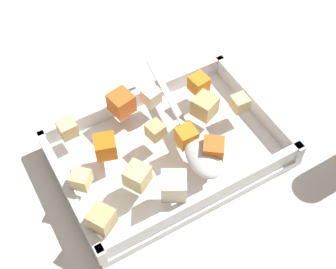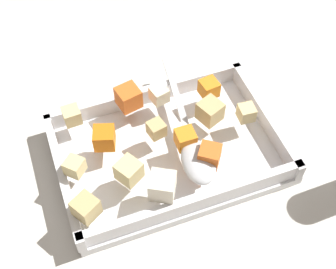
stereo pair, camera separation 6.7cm
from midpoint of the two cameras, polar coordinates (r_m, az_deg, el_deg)
ground_plane at (r=0.72m, az=-2.41°, el=-2.94°), size 4.00×4.00×0.00m
baking_dish at (r=0.71m, az=-2.72°, el=-2.19°), size 0.33×0.22×0.04m
carrot_chunk_far_left at (r=0.65m, az=2.69°, el=-2.05°), size 0.04×0.04×0.03m
carrot_chunk_near_left at (r=0.71m, az=-8.49°, el=3.70°), size 0.04×0.04×0.03m
carrot_chunk_rim_edge at (r=0.67m, az=-0.61°, el=-0.42°), size 0.03×0.03×0.03m
carrot_chunk_under_handle at (r=0.67m, az=-10.62°, el=-1.66°), size 0.04×0.04×0.03m
carrot_chunk_near_right at (r=0.73m, az=1.20°, el=6.12°), size 0.03×0.03×0.03m
potato_chunk_front_center at (r=0.70m, az=-15.04°, el=0.53°), size 0.03×0.03×0.03m
potato_chunk_heap_top at (r=0.71m, az=6.39°, el=3.46°), size 0.03×0.03×0.02m
potato_chunk_mid_left at (r=0.70m, az=1.82°, el=3.34°), size 0.04×0.04×0.03m
potato_chunk_heap_side at (r=0.72m, az=-4.78°, el=4.56°), size 0.03×0.03×0.02m
potato_chunk_corner_sw at (r=0.65m, az=-13.66°, el=-5.62°), size 0.03×0.03×0.02m
potato_chunk_far_right at (r=0.63m, az=-6.88°, el=-5.33°), size 0.04×0.04×0.03m
potato_chunk_center at (r=0.68m, az=-4.40°, el=0.31°), size 0.03×0.03×0.02m
potato_chunk_corner_nw at (r=0.61m, az=-11.40°, el=-10.42°), size 0.04×0.04×0.03m
parsnip_chunk_near_spoon at (r=0.62m, az=-2.42°, el=-6.57°), size 0.05×0.05×0.03m
serving_spoon at (r=0.66m, az=0.96°, el=-2.12°), size 0.06×0.26×0.02m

